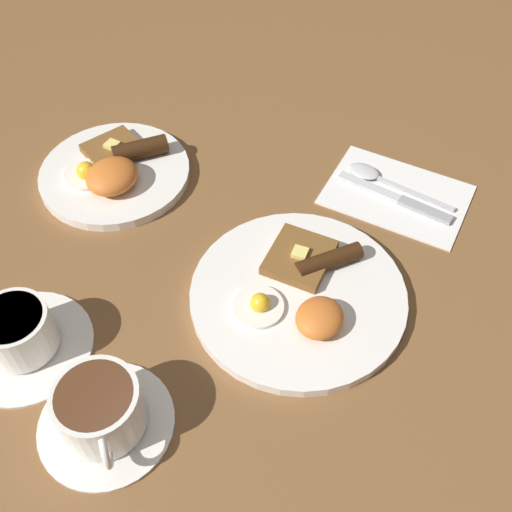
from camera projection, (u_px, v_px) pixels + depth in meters
name	position (u px, v px, depth m)	size (l,w,h in m)	color
ground_plane	(298.00, 299.00, 0.79)	(3.00, 3.00, 0.00)	brown
breakfast_plate_near	(300.00, 293.00, 0.78)	(0.29, 0.29, 0.04)	white
breakfast_plate_far	(115.00, 171.00, 0.93)	(0.23, 0.23, 0.05)	white
teacup_near	(101.00, 412.00, 0.65)	(0.16, 0.16, 0.07)	white
teacup_far	(20.00, 335.00, 0.72)	(0.17, 0.17, 0.07)	white
napkin	(397.00, 194.00, 0.91)	(0.15, 0.21, 0.01)	white
knife	(400.00, 199.00, 0.90)	(0.02, 0.18, 0.01)	silver
spoon	(374.00, 176.00, 0.93)	(0.03, 0.17, 0.01)	silver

